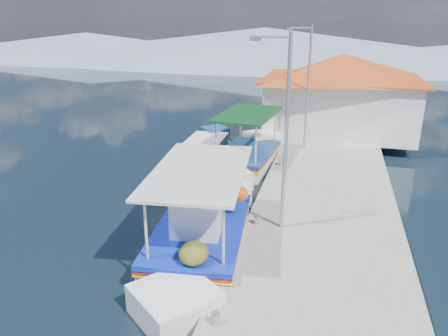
# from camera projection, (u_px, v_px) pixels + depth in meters

# --- Properties ---
(ground) EXTENTS (160.00, 160.00, 0.00)m
(ground) POSITION_uv_depth(u_px,v_px,m) (124.00, 253.00, 13.24)
(ground) COLOR black
(ground) RESTS_ON ground
(quay) EXTENTS (5.00, 44.00, 0.50)m
(quay) POSITION_uv_depth(u_px,v_px,m) (326.00, 191.00, 17.23)
(quay) COLOR #A09D95
(quay) RESTS_ON ground
(bollards) EXTENTS (0.20, 17.20, 0.30)m
(bollards) POSITION_uv_depth(u_px,v_px,m) (272.00, 184.00, 16.91)
(bollards) COLOR #A5A8AD
(bollards) RESTS_ON quay
(main_caique) EXTENTS (3.22, 8.98, 2.97)m
(main_caique) POSITION_uv_depth(u_px,v_px,m) (202.00, 232.00, 13.33)
(main_caique) COLOR white
(main_caique) RESTS_ON ground
(caique_green_canopy) EXTENTS (2.79, 7.81, 2.93)m
(caique_green_canopy) POSITION_uv_depth(u_px,v_px,m) (247.00, 158.00, 20.70)
(caique_green_canopy) COLOR white
(caique_green_canopy) RESTS_ON ground
(caique_blue_hull) EXTENTS (1.96, 6.22, 1.11)m
(caique_blue_hull) POSITION_uv_depth(u_px,v_px,m) (205.00, 148.00, 22.74)
(caique_blue_hull) COLOR navy
(caique_blue_hull) RESTS_ON ground
(harbor_building) EXTENTS (10.49, 10.49, 4.40)m
(harbor_building) POSITION_uv_depth(u_px,v_px,m) (340.00, 92.00, 24.52)
(harbor_building) COLOR white
(harbor_building) RESTS_ON quay
(lamp_post_near) EXTENTS (1.21, 0.14, 6.00)m
(lamp_post_near) POSITION_uv_depth(u_px,v_px,m) (283.00, 125.00, 12.70)
(lamp_post_near) COLOR #A5A8AD
(lamp_post_near) RESTS_ON quay
(lamp_post_far) EXTENTS (1.21, 0.14, 6.00)m
(lamp_post_far) POSITION_uv_depth(u_px,v_px,m) (306.00, 82.00, 20.91)
(lamp_post_far) COLOR #A5A8AD
(lamp_post_far) RESTS_ON quay
(mountain_ridge) EXTENTS (171.40, 96.00, 5.50)m
(mountain_ridge) POSITION_uv_depth(u_px,v_px,m) (343.00, 51.00, 62.06)
(mountain_ridge) COLOR gray
(mountain_ridge) RESTS_ON ground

